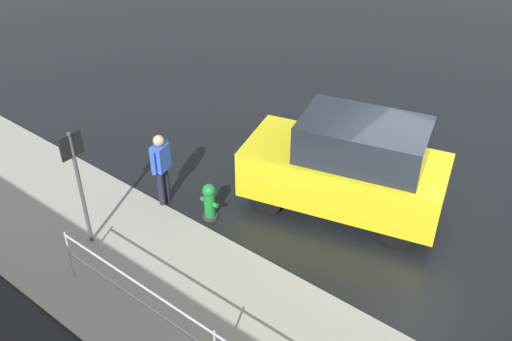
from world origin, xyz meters
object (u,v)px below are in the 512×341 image
(fire_hydrant, at_px, (209,202))
(sign_post, at_px, (77,174))
(pedestrian, at_px, (161,164))
(moving_hatchback, at_px, (348,166))

(fire_hydrant, distance_m, sign_post, 2.59)
(pedestrian, bearing_deg, fire_hydrant, -168.35)
(pedestrian, xyz_separation_m, sign_post, (0.23, 1.71, 0.62))
(moving_hatchback, relative_size, fire_hydrant, 5.24)
(fire_hydrant, bearing_deg, moving_hatchback, -135.39)
(fire_hydrant, relative_size, sign_post, 0.33)
(fire_hydrant, distance_m, pedestrian, 1.21)
(moving_hatchback, height_order, fire_hydrant, moving_hatchback)
(moving_hatchback, bearing_deg, pedestrian, 35.49)
(pedestrian, height_order, sign_post, sign_post)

